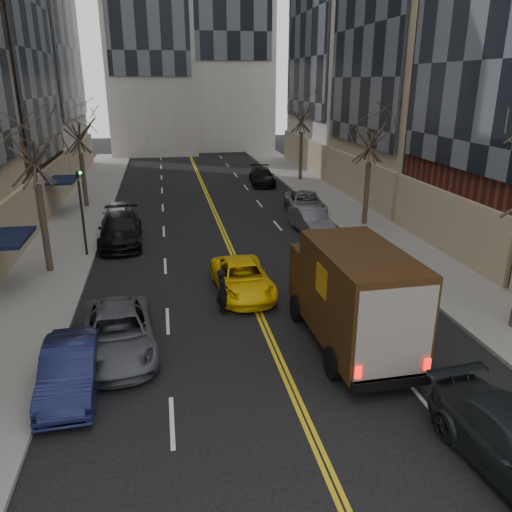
{
  "coord_description": "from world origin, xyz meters",
  "views": [
    {
      "loc": [
        -3.33,
        -3.2,
        8.53
      ],
      "look_at": [
        -0.02,
        14.48,
        2.2
      ],
      "focal_mm": 35.0,
      "sensor_mm": 36.0,
      "label": 1
    }
  ],
  "objects": [
    {
      "name": "parked_lf_c",
      "position": [
        -5.1,
        11.99,
        0.71
      ],
      "size": [
        2.83,
        5.28,
        1.41
      ],
      "primitive_type": "imported",
      "rotation": [
        0.0,
        0.0,
        0.1
      ],
      "color": "#4B4D52",
      "rests_on": "ground"
    },
    {
      "name": "tree_lf_mid",
      "position": [
        -8.8,
        20.0,
        6.6
      ],
      "size": [
        3.2,
        3.2,
        8.91
      ],
      "color": "#382D23",
      "rests_on": "sidewalk_left"
    },
    {
      "name": "parked_rt_a",
      "position": [
        5.1,
        24.19,
        0.73
      ],
      "size": [
        1.86,
        4.52,
        1.46
      ],
      "primitive_type": "imported",
      "rotation": [
        0.0,
        0.0,
        0.07
      ],
      "color": "#4B4D53",
      "rests_on": "ground"
    },
    {
      "name": "taxi",
      "position": [
        -0.3,
        16.1,
        0.66
      ],
      "size": [
        2.38,
        4.86,
        1.33
      ],
      "primitive_type": "imported",
      "rotation": [
        0.0,
        0.0,
        0.04
      ],
      "color": "yellow",
      "rests_on": "ground"
    },
    {
      "name": "sidewalk_left",
      "position": [
        -9.0,
        27.0,
        0.07
      ],
      "size": [
        4.0,
        66.0,
        0.15
      ],
      "primitive_type": "cube",
      "color": "slate",
      "rests_on": "ground"
    },
    {
      "name": "tree_lf_far",
      "position": [
        -8.8,
        33.0,
        6.02
      ],
      "size": [
        3.2,
        3.2,
        8.12
      ],
      "color": "#382D23",
      "rests_on": "sidewalk_left"
    },
    {
      "name": "parked_lf_e",
      "position": [
        -6.3,
        28.13,
        0.69
      ],
      "size": [
        1.7,
        4.07,
        1.38
      ],
      "primitive_type": "imported",
      "rotation": [
        0.0,
        0.0,
        -0.02
      ],
      "color": "#A3A6AA",
      "rests_on": "ground"
    },
    {
      "name": "parked_lf_d",
      "position": [
        -5.82,
        24.07,
        0.8
      ],
      "size": [
        2.42,
        5.6,
        1.6
      ],
      "primitive_type": "imported",
      "rotation": [
        0.0,
        0.0,
        0.03
      ],
      "color": "black",
      "rests_on": "ground"
    },
    {
      "name": "traffic_signal",
      "position": [
        -7.39,
        22.0,
        2.82
      ],
      "size": [
        0.29,
        0.26,
        4.7
      ],
      "color": "black",
      "rests_on": "sidewalk_left"
    },
    {
      "name": "ups_truck",
      "position": [
        2.54,
        11.04,
        1.82
      ],
      "size": [
        2.81,
        6.63,
        3.6
      ],
      "rotation": [
        0.0,
        0.0,
        0.02
      ],
      "color": "black",
      "rests_on": "ground"
    },
    {
      "name": "parked_rt_c",
      "position": [
        5.1,
        38.98,
        0.7
      ],
      "size": [
        2.38,
        5.0,
        1.41
      ],
      "primitive_type": "imported",
      "rotation": [
        0.0,
        0.0,
        -0.09
      ],
      "color": "black",
      "rests_on": "ground"
    },
    {
      "name": "tree_rt_far",
      "position": [
        8.8,
        40.0,
        6.74
      ],
      "size": [
        3.2,
        3.2,
        9.11
      ],
      "color": "#382D23",
      "rests_on": "sidewalk_right"
    },
    {
      "name": "parked_lf_b",
      "position": [
        -6.3,
        10.02,
        0.7
      ],
      "size": [
        1.66,
        4.3,
        1.4
      ],
      "primitive_type": "imported",
      "rotation": [
        0.0,
        0.0,
        0.04
      ],
      "color": "#12163A",
      "rests_on": "ground"
    },
    {
      "name": "sidewalk_right",
      "position": [
        9.0,
        27.0,
        0.07
      ],
      "size": [
        4.0,
        66.0,
        0.15
      ],
      "primitive_type": "cube",
      "color": "slate",
      "rests_on": "ground"
    },
    {
      "name": "pedestrian",
      "position": [
        -1.36,
        14.31,
        0.91
      ],
      "size": [
        0.57,
        0.74,
        1.82
      ],
      "primitive_type": "imported",
      "rotation": [
        0.0,
        0.0,
        1.8
      ],
      "color": "black",
      "rests_on": "ground"
    },
    {
      "name": "parked_rt_b",
      "position": [
        6.04,
        28.71,
        0.71
      ],
      "size": [
        2.87,
        5.33,
        1.42
      ],
      "primitive_type": "imported",
      "rotation": [
        0.0,
        0.0,
        -0.1
      ],
      "color": "#929399",
      "rests_on": "ground"
    },
    {
      "name": "tree_rt_mid",
      "position": [
        8.8,
        25.0,
        6.17
      ],
      "size": [
        3.2,
        3.2,
        8.32
      ],
      "color": "#382D23",
      "rests_on": "sidewalk_right"
    }
  ]
}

